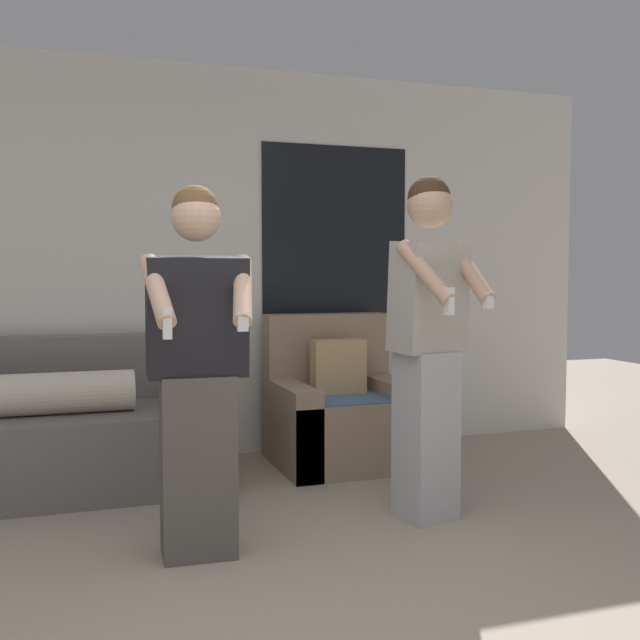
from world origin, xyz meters
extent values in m
cube|color=silver|center=(0.00, 3.01, 1.35)|extent=(6.56, 0.06, 2.70)
cube|color=black|center=(1.25, 2.98, 1.55)|extent=(1.10, 0.01, 1.30)
cube|color=slate|center=(-0.80, 2.45, 0.24)|extent=(2.16, 0.96, 0.47)
cube|color=slate|center=(-0.80, 2.82, 0.68)|extent=(2.16, 0.22, 0.41)
cube|color=slate|center=(0.15, 2.45, 0.31)|extent=(0.28, 0.96, 0.61)
cylinder|color=beige|center=(-0.80, 2.33, 0.59)|extent=(1.10, 0.24, 0.24)
cube|color=#937A60|center=(1.11, 2.46, 0.23)|extent=(0.88, 0.82, 0.46)
cube|color=#937A60|center=(1.11, 2.77, 0.73)|extent=(0.88, 0.20, 0.53)
cube|color=#937A60|center=(0.76, 2.46, 0.28)|extent=(0.18, 0.82, 0.56)
cube|color=#937A60|center=(1.46, 2.46, 0.28)|extent=(0.18, 0.82, 0.56)
cube|color=slate|center=(1.11, 2.42, 0.47)|extent=(0.75, 0.65, 0.01)
cube|color=tan|center=(1.11, 2.53, 0.65)|extent=(0.36, 0.14, 0.36)
cube|color=#56514C|center=(-0.06, 1.17, 0.41)|extent=(0.34, 0.25, 0.83)
cube|color=black|center=(-0.06, 1.16, 1.09)|extent=(0.45, 0.28, 0.54)
sphere|color=#DBAD8E|center=(-0.06, 1.15, 1.53)|extent=(0.22, 0.22, 0.22)
sphere|color=brown|center=(-0.06, 1.16, 1.57)|extent=(0.21, 0.21, 0.21)
cylinder|color=#DBAD8E|center=(-0.25, 1.01, 1.21)|extent=(0.13, 0.36, 0.31)
cube|color=white|center=(-0.23, 0.86, 1.08)|extent=(0.04, 0.04, 0.13)
cylinder|color=#DBAD8E|center=(0.11, 1.00, 1.21)|extent=(0.16, 0.36, 0.31)
cube|color=white|center=(0.08, 0.85, 1.08)|extent=(0.05, 0.04, 0.08)
cube|color=#B2B2B7|center=(1.15, 1.30, 0.44)|extent=(0.32, 0.30, 0.88)
cube|color=#ADA89E|center=(1.15, 1.29, 1.16)|extent=(0.41, 0.33, 0.57)
sphere|color=tan|center=(1.15, 1.28, 1.62)|extent=(0.23, 0.23, 0.23)
sphere|color=#3D2819|center=(1.15, 1.29, 1.66)|extent=(0.22, 0.22, 0.22)
cylinder|color=tan|center=(1.04, 1.11, 1.28)|extent=(0.21, 0.36, 0.33)
cube|color=white|center=(1.10, 0.97, 1.15)|extent=(0.04, 0.04, 0.13)
cylinder|color=tan|center=(1.33, 1.18, 1.28)|extent=(0.11, 0.36, 0.33)
cube|color=white|center=(1.34, 1.03, 1.15)|extent=(0.05, 0.05, 0.08)
camera|label=1|loc=(-0.60, -2.17, 1.28)|focal=42.00mm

